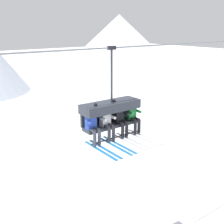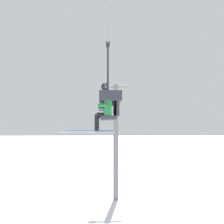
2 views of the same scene
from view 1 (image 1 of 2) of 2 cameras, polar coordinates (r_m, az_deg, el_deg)
mountain_peak_central at (r=50.97m, az=1.46°, el=13.23°), size 23.93×23.93×10.70m
lift_cable at (r=9.46m, az=3.66°, el=13.09°), size 20.52×0.05×0.05m
chairlift_chair at (r=9.42m, az=-0.34°, el=0.44°), size 2.10×0.74×2.98m
skier_blue at (r=8.89m, az=-3.87°, el=-2.57°), size 0.48×1.70×1.34m
skier_white at (r=9.19m, az=-0.93°, el=-2.01°), size 0.46×1.70×1.23m
skier_black at (r=9.51m, az=1.77°, el=-1.22°), size 0.48×1.70×1.34m
skier_green at (r=9.86m, az=4.36°, el=-0.72°), size 0.46×1.70×1.23m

